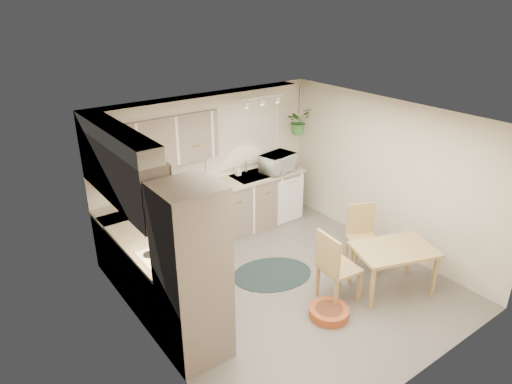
# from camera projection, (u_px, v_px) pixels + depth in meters

# --- Properties ---
(floor) EXTENTS (4.20, 4.20, 0.00)m
(floor) POSITION_uv_depth(u_px,v_px,m) (288.00, 285.00, 6.48)
(floor) COLOR #635F57
(floor) RESTS_ON ground
(ceiling) EXTENTS (4.20, 4.20, 0.00)m
(ceiling) POSITION_uv_depth(u_px,v_px,m) (293.00, 121.00, 5.51)
(ceiling) COLOR silver
(ceiling) RESTS_ON wall_back
(wall_back) EXTENTS (4.00, 0.04, 2.40)m
(wall_back) POSITION_uv_depth(u_px,v_px,m) (208.00, 165.00, 7.55)
(wall_back) COLOR beige
(wall_back) RESTS_ON floor
(wall_front) EXTENTS (4.00, 0.04, 2.40)m
(wall_front) POSITION_uv_depth(u_px,v_px,m) (429.00, 286.00, 4.45)
(wall_front) COLOR beige
(wall_front) RESTS_ON floor
(wall_left) EXTENTS (0.04, 4.20, 2.40)m
(wall_left) POSITION_uv_depth(u_px,v_px,m) (148.00, 258.00, 4.91)
(wall_left) COLOR beige
(wall_left) RESTS_ON floor
(wall_right) EXTENTS (0.04, 4.20, 2.40)m
(wall_right) POSITION_uv_depth(u_px,v_px,m) (389.00, 176.00, 7.08)
(wall_right) COLOR beige
(wall_right) RESTS_ON floor
(base_cab_left) EXTENTS (0.60, 1.85, 0.90)m
(base_cab_left) POSITION_uv_depth(u_px,v_px,m) (147.00, 271.00, 6.02)
(base_cab_left) COLOR #7E6E5F
(base_cab_left) RESTS_ON floor
(base_cab_back) EXTENTS (3.60, 0.60, 0.90)m
(base_cab_back) POSITION_uv_depth(u_px,v_px,m) (209.00, 215.00, 7.52)
(base_cab_back) COLOR #7E6E5F
(base_cab_back) RESTS_ON floor
(counter_left) EXTENTS (0.64, 1.89, 0.04)m
(counter_left) POSITION_uv_depth(u_px,v_px,m) (144.00, 239.00, 5.84)
(counter_left) COLOR tan
(counter_left) RESTS_ON base_cab_left
(counter_back) EXTENTS (3.64, 0.64, 0.04)m
(counter_back) POSITION_uv_depth(u_px,v_px,m) (208.00, 189.00, 7.32)
(counter_back) COLOR tan
(counter_back) RESTS_ON base_cab_back
(oven_stack) EXTENTS (0.65, 0.65, 2.10)m
(oven_stack) POSITION_uv_depth(u_px,v_px,m) (192.00, 275.00, 4.87)
(oven_stack) COLOR #7E6E5F
(oven_stack) RESTS_ON floor
(wall_oven_face) EXTENTS (0.02, 0.56, 0.58)m
(wall_oven_face) POSITION_uv_depth(u_px,v_px,m) (218.00, 266.00, 5.05)
(wall_oven_face) COLOR silver
(wall_oven_face) RESTS_ON oven_stack
(upper_cab_left) EXTENTS (0.35, 2.00, 0.75)m
(upper_cab_left) POSITION_uv_depth(u_px,v_px,m) (122.00, 173.00, 5.49)
(upper_cab_left) COLOR #7E6E5F
(upper_cab_left) RESTS_ON wall_left
(upper_cab_back) EXTENTS (2.00, 0.35, 0.75)m
(upper_cab_back) POSITION_uv_depth(u_px,v_px,m) (153.00, 142.00, 6.62)
(upper_cab_back) COLOR #7E6E5F
(upper_cab_back) RESTS_ON wall_back
(soffit_left) EXTENTS (0.30, 2.00, 0.20)m
(soffit_left) POSITION_uv_depth(u_px,v_px,m) (115.00, 135.00, 5.29)
(soffit_left) COLOR beige
(soffit_left) RESTS_ON wall_left
(soffit_back) EXTENTS (3.60, 0.30, 0.20)m
(soffit_back) POSITION_uv_depth(u_px,v_px,m) (199.00, 102.00, 6.88)
(soffit_back) COLOR beige
(soffit_back) RESTS_ON wall_back
(cooktop) EXTENTS (0.52, 0.58, 0.02)m
(cooktop) POSITION_uv_depth(u_px,v_px,m) (165.00, 257.00, 5.41)
(cooktop) COLOR silver
(cooktop) RESTS_ON counter_left
(range_hood) EXTENTS (0.40, 0.60, 0.14)m
(range_hood) POSITION_uv_depth(u_px,v_px,m) (160.00, 223.00, 5.22)
(range_hood) COLOR silver
(range_hood) RESTS_ON upper_cab_left
(window_blinds) EXTENTS (1.40, 0.02, 1.00)m
(window_blinds) POSITION_uv_depth(u_px,v_px,m) (244.00, 135.00, 7.74)
(window_blinds) COLOR white
(window_blinds) RESTS_ON wall_back
(window_frame) EXTENTS (1.50, 0.02, 1.10)m
(window_frame) POSITION_uv_depth(u_px,v_px,m) (243.00, 135.00, 7.75)
(window_frame) COLOR silver
(window_frame) RESTS_ON wall_back
(sink) EXTENTS (0.70, 0.48, 0.10)m
(sink) POSITION_uv_depth(u_px,v_px,m) (253.00, 178.00, 7.82)
(sink) COLOR #ABADB3
(sink) RESTS_ON counter_back
(dishwasher_front) EXTENTS (0.58, 0.02, 0.83)m
(dishwasher_front) POSITION_uv_depth(u_px,v_px,m) (291.00, 200.00, 8.11)
(dishwasher_front) COLOR silver
(dishwasher_front) RESTS_ON base_cab_back
(track_light_bar) EXTENTS (0.80, 0.04, 0.04)m
(track_light_bar) POSITION_uv_depth(u_px,v_px,m) (262.00, 97.00, 7.06)
(track_light_bar) COLOR silver
(track_light_bar) RESTS_ON ceiling
(wall_clock) EXTENTS (0.30, 0.03, 0.30)m
(wall_clock) POSITION_uv_depth(u_px,v_px,m) (215.00, 105.00, 7.21)
(wall_clock) COLOR gold
(wall_clock) RESTS_ON wall_back
(dining_table) EXTENTS (1.24, 1.02, 0.67)m
(dining_table) POSITION_uv_depth(u_px,v_px,m) (392.00, 269.00, 6.27)
(dining_table) COLOR tan
(dining_table) RESTS_ON floor
(chair_left) EXTENTS (0.53, 0.53, 1.02)m
(chair_left) POSITION_uv_depth(u_px,v_px,m) (340.00, 266.00, 6.01)
(chair_left) COLOR tan
(chair_left) RESTS_ON floor
(chair_back) EXTENTS (0.61, 0.61, 0.97)m
(chair_back) POSITION_uv_depth(u_px,v_px,m) (364.00, 239.00, 6.72)
(chair_back) COLOR tan
(chair_back) RESTS_ON floor
(braided_rug) EXTENTS (1.41, 1.23, 0.01)m
(braided_rug) POSITION_uv_depth(u_px,v_px,m) (272.00, 274.00, 6.73)
(braided_rug) COLOR black
(braided_rug) RESTS_ON floor
(pet_bed) EXTENTS (0.56, 0.56, 0.12)m
(pet_bed) POSITION_uv_depth(u_px,v_px,m) (329.00, 312.00, 5.85)
(pet_bed) COLOR #BE6226
(pet_bed) RESTS_ON floor
(microwave) EXTENTS (0.63, 0.43, 0.39)m
(microwave) POSITION_uv_depth(u_px,v_px,m) (278.00, 161.00, 7.90)
(microwave) COLOR silver
(microwave) RESTS_ON counter_back
(soap_bottle) EXTENTS (0.08, 0.18, 0.08)m
(soap_bottle) POSITION_uv_depth(u_px,v_px,m) (238.00, 173.00, 7.79)
(soap_bottle) COLOR silver
(soap_bottle) RESTS_ON counter_back
(hanging_plant) EXTENTS (0.45, 0.49, 0.35)m
(hanging_plant) POSITION_uv_depth(u_px,v_px,m) (298.00, 124.00, 7.90)
(hanging_plant) COLOR #326B2B
(hanging_plant) RESTS_ON ceiling
(coffee_maker) EXTENTS (0.16, 0.19, 0.28)m
(coffee_maker) POSITION_uv_depth(u_px,v_px,m) (159.00, 192.00, 6.81)
(coffee_maker) COLOR black
(coffee_maker) RESTS_ON counter_back
(toaster) EXTENTS (0.25, 0.15, 0.15)m
(toaster) POSITION_uv_depth(u_px,v_px,m) (190.00, 187.00, 7.14)
(toaster) COLOR #ABADB3
(toaster) RESTS_ON counter_back
(knife_block) EXTENTS (0.11, 0.11, 0.22)m
(knife_block) POSITION_uv_depth(u_px,v_px,m) (191.00, 184.00, 7.17)
(knife_block) COLOR tan
(knife_block) RESTS_ON counter_back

